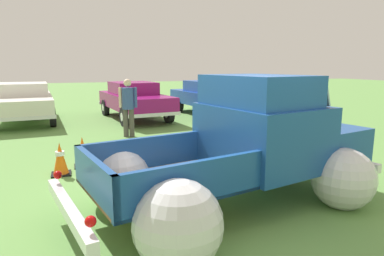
{
  "coord_description": "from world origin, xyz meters",
  "views": [
    {
      "loc": [
        -2.07,
        -4.27,
        2.05
      ],
      "look_at": [
        0.0,
        1.54,
        0.91
      ],
      "focal_mm": 31.42,
      "sensor_mm": 36.0,
      "label": 1
    }
  ],
  "objects_px": {
    "show_car_0": "(24,101)",
    "show_car_1": "(134,99)",
    "vintage_pickup_truck": "(248,153)",
    "show_car_2": "(211,96)",
    "spectator_0": "(128,104)",
    "lane_cone_0": "(60,159)",
    "lane_cone_1": "(83,152)"
  },
  "relations": [
    {
      "from": "show_car_2",
      "to": "lane_cone_1",
      "type": "xyz_separation_m",
      "value": [
        -5.38,
        -6.03,
        -0.47
      ]
    },
    {
      "from": "show_car_2",
      "to": "spectator_0",
      "type": "distance_m",
      "value": 5.22
    },
    {
      "from": "show_car_0",
      "to": "lane_cone_1",
      "type": "distance_m",
      "value": 6.94
    },
    {
      "from": "show_car_1",
      "to": "lane_cone_1",
      "type": "bearing_deg",
      "value": -26.75
    },
    {
      "from": "show_car_1",
      "to": "lane_cone_0",
      "type": "relative_size",
      "value": 7.61
    },
    {
      "from": "show_car_1",
      "to": "show_car_2",
      "type": "bearing_deg",
      "value": 82.3
    },
    {
      "from": "vintage_pickup_truck",
      "to": "show_car_2",
      "type": "distance_m",
      "value": 9.26
    },
    {
      "from": "show_car_0",
      "to": "lane_cone_0",
      "type": "xyz_separation_m",
      "value": [
        1.4,
        -7.08,
        -0.48
      ]
    },
    {
      "from": "show_car_2",
      "to": "spectator_0",
      "type": "bearing_deg",
      "value": -57.22
    },
    {
      "from": "show_car_1",
      "to": "spectator_0",
      "type": "bearing_deg",
      "value": -20.05
    },
    {
      "from": "show_car_1",
      "to": "lane_cone_1",
      "type": "xyz_separation_m",
      "value": [
        -2.14,
        -6.06,
        -0.47
      ]
    },
    {
      "from": "show_car_1",
      "to": "show_car_2",
      "type": "height_order",
      "value": "same"
    },
    {
      "from": "show_car_0",
      "to": "spectator_0",
      "type": "relative_size",
      "value": 2.87
    },
    {
      "from": "vintage_pickup_truck",
      "to": "show_car_2",
      "type": "height_order",
      "value": "vintage_pickup_truck"
    },
    {
      "from": "show_car_2",
      "to": "spectator_0",
      "type": "xyz_separation_m",
      "value": [
        -4.0,
        -3.34,
        0.18
      ]
    },
    {
      "from": "show_car_1",
      "to": "spectator_0",
      "type": "xyz_separation_m",
      "value": [
        -0.76,
        -3.37,
        0.18
      ]
    },
    {
      "from": "vintage_pickup_truck",
      "to": "show_car_0",
      "type": "relative_size",
      "value": 1.02
    },
    {
      "from": "vintage_pickup_truck",
      "to": "lane_cone_0",
      "type": "distance_m",
      "value": 3.61
    },
    {
      "from": "vintage_pickup_truck",
      "to": "spectator_0",
      "type": "distance_m",
      "value": 5.48
    },
    {
      "from": "show_car_1",
      "to": "vintage_pickup_truck",
      "type": "bearing_deg",
      "value": -6.09
    },
    {
      "from": "lane_cone_1",
      "to": "spectator_0",
      "type": "bearing_deg",
      "value": 62.86
    },
    {
      "from": "vintage_pickup_truck",
      "to": "show_car_1",
      "type": "xyz_separation_m",
      "value": [
        -0.18,
        8.76,
        0.03
      ]
    },
    {
      "from": "show_car_2",
      "to": "lane_cone_0",
      "type": "xyz_separation_m",
      "value": [
        -5.8,
        -6.44,
        -0.47
      ]
    },
    {
      "from": "show_car_2",
      "to": "spectator_0",
      "type": "relative_size",
      "value": 2.82
    },
    {
      "from": "show_car_1",
      "to": "lane_cone_0",
      "type": "height_order",
      "value": "show_car_1"
    },
    {
      "from": "lane_cone_0",
      "to": "show_car_1",
      "type": "bearing_deg",
      "value": 68.38
    },
    {
      "from": "vintage_pickup_truck",
      "to": "show_car_2",
      "type": "xyz_separation_m",
      "value": [
        3.05,
        8.74,
        0.03
      ]
    },
    {
      "from": "show_car_1",
      "to": "spectator_0",
      "type": "relative_size",
      "value": 2.85
    },
    {
      "from": "spectator_0",
      "to": "show_car_1",
      "type": "bearing_deg",
      "value": 5.59
    },
    {
      "from": "show_car_0",
      "to": "show_car_1",
      "type": "relative_size",
      "value": 1.01
    },
    {
      "from": "vintage_pickup_truck",
      "to": "lane_cone_1",
      "type": "bearing_deg",
      "value": 118.44
    },
    {
      "from": "vintage_pickup_truck",
      "to": "show_car_1",
      "type": "relative_size",
      "value": 1.02
    }
  ]
}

